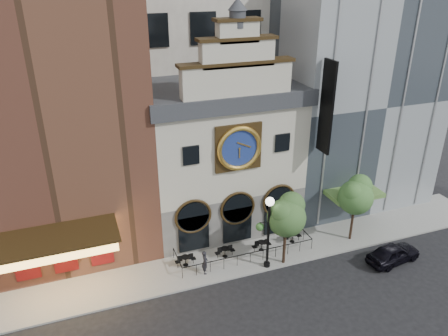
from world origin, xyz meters
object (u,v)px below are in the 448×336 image
car_right (393,253)px  pedestrian (205,262)px  bistro_2 (262,245)px  tree_right (356,194)px  bistro_1 (225,251)px  bistro_0 (185,260)px  tree_left (287,214)px  lamppost (269,225)px  bistro_3 (292,237)px

car_right → pedestrian: 14.37m
bistro_2 → tree_right: 8.47m
bistro_1 → tree_right: (10.60, -1.18, 3.62)m
car_right → bistro_2: bearing=54.8°
bistro_2 → pedestrian: (-5.06, -1.15, 0.47)m
bistro_0 → bistro_2: 6.17m
tree_left → lamppost: bearing=-178.5°
bistro_2 → lamppost: (-0.48, -2.01, 3.15)m
bistro_1 → bistro_2: (3.01, -0.19, 0.00)m
tree_left → tree_right: size_ratio=1.02×
bistro_3 → car_right: (6.05, -4.79, 0.14)m
car_right → lamppost: size_ratio=0.75×
car_right → bistro_0: bearing=64.5°
bistro_1 → bistro_2: bearing=-3.7°
bistro_1 → bistro_2: same height
lamppost → tree_right: (8.07, 1.02, 0.47)m
tree_left → tree_right: tree_left is taller
bistro_1 → bistro_0: bearing=179.9°
bistro_1 → car_right: car_right is taller
bistro_3 → tree_left: tree_left is taller
lamppost → tree_left: size_ratio=1.03×
bistro_2 → tree_right: bearing=-7.4°
bistro_1 → bistro_3: 5.85m
lamppost → tree_left: 1.54m
bistro_0 → car_right: 15.80m
car_right → tree_right: bearing=11.8°
pedestrian → car_right: bearing=-92.3°
bistro_0 → car_right: size_ratio=0.36×
bistro_2 → bistro_0: bearing=178.2°
tree_right → bistro_0: bearing=175.1°
bistro_3 → tree_left: bearing=-131.0°
bistro_0 → lamppost: (5.69, -2.20, 3.15)m
bistro_1 → tree_right: size_ratio=0.28×
bistro_0 → tree_right: size_ratio=0.28×
bistro_3 → pedestrian: pedestrian is taller
car_right → bistro_3: bearing=43.8°
car_right → lamppost: lamppost is taller
bistro_2 → lamppost: size_ratio=0.27×
pedestrian → tree_left: bearing=-86.2°
lamppost → tree_left: (1.44, 0.04, 0.55)m
pedestrian → tree_right: 13.04m
bistro_3 → tree_right: bearing=-13.9°
bistro_3 → lamppost: bearing=-146.5°
bistro_1 → tree_left: bearing=-28.6°
car_right → tree_left: size_ratio=0.78×
bistro_3 → tree_left: 4.68m
bistro_1 → tree_left: tree_left is taller
bistro_3 → car_right: 7.72m
bistro_2 → tree_left: tree_left is taller
bistro_2 → bistro_3: size_ratio=1.00×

